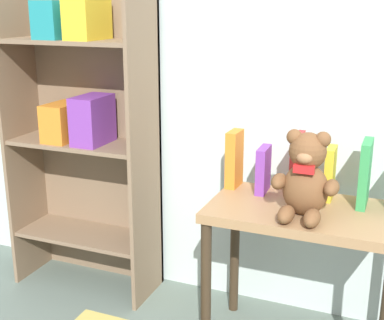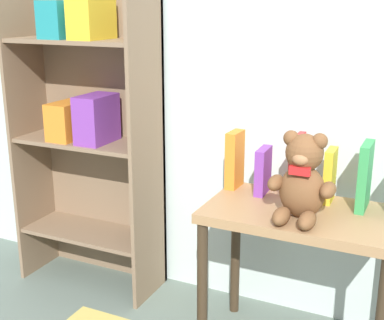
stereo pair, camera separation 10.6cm
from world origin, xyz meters
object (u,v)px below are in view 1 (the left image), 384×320
Objects in this scene: book_standing_purple at (263,170)px; book_standing_red at (297,165)px; bookshelf_side at (85,122)px; teddy_bear at (305,178)px; book_standing_green at (365,173)px; book_standing_yellow at (330,173)px; book_standing_orange at (234,159)px; display_table at (303,232)px.

book_standing_red is at bearing 3.71° from book_standing_purple.
book_standing_red is at bearing -2.35° from bookshelf_side.
teddy_bear is at bearing -12.91° from bookshelf_side.
bookshelf_side reaches higher than book_standing_green.
book_standing_red and book_standing_green have the same top height.
teddy_bear reaches higher than book_standing_yellow.
book_standing_red is 0.13m from book_standing_yellow.
book_standing_orange is 0.94× the size of book_standing_green.
bookshelf_side reaches higher than book_standing_red.
teddy_bear is 0.39m from book_standing_orange.
book_standing_yellow is at bearing 1.59° from book_standing_purple.
book_standing_yellow is (0.13, 0.00, -0.02)m from book_standing_red.
bookshelf_side is at bearing 177.06° from book_standing_yellow.
book_standing_yellow is 0.13m from book_standing_green.
teddy_bear is 0.26m from book_standing_green.
book_standing_yellow is at bearing 171.77° from book_standing_green.
book_standing_green is (0.19, 0.12, 0.22)m from display_table.
book_standing_yellow reaches higher than display_table.
book_standing_purple is at bearing 148.56° from display_table.
display_table is at bearing -9.26° from bookshelf_side.
bookshelf_side is at bearing 177.72° from book_standing_green.
book_standing_green is (0.38, -0.00, 0.03)m from book_standing_purple.
book_standing_green reaches higher than book_standing_yellow.
book_standing_orange is 0.25m from book_standing_red.
teddy_bear reaches higher than book_standing_red.
teddy_bear reaches higher than book_standing_purple.
teddy_bear is (0.01, -0.07, 0.23)m from display_table.
book_standing_purple is at bearing -3.61° from bookshelf_side.
book_standing_green reaches higher than display_table.
bookshelf_side is at bearing 173.98° from book_standing_purple.
bookshelf_side is 1.11m from book_standing_yellow.
book_standing_green is at bearing -1.17° from book_standing_orange.
teddy_bear is (1.05, -0.24, -0.06)m from bookshelf_side.
teddy_bear is at bearing -134.07° from book_standing_green.
book_standing_red is at bearing 109.69° from teddy_bear.
book_standing_purple is (0.85, -0.05, -0.11)m from bookshelf_side.
book_standing_green is at bearing -9.58° from book_standing_yellow.
book_standing_orange is at bearing 168.26° from book_standing_purple.
book_standing_yellow is at bearing 64.68° from display_table.
bookshelf_side reaches higher than book_standing_orange.
book_standing_green is at bearing -2.59° from book_standing_purple.
book_standing_green is at bearing 45.65° from teddy_bear.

